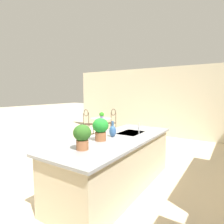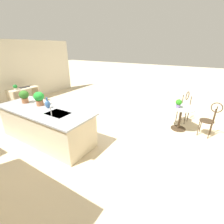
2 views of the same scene
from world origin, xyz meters
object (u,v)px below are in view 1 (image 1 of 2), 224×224
at_px(potted_plant_counter_far, 82,135).
at_px(chair_near_window, 88,121).
at_px(bistro_table, 101,126).
at_px(potted_plant_counter_near, 101,128).
at_px(vase_on_counter, 113,131).
at_px(chair_by_island, 112,120).
at_px(potted_plant_on_table, 102,115).

bearing_deg(potted_plant_counter_far, chair_near_window, -140.41).
bearing_deg(bistro_table, chair_near_window, -90.46).
bearing_deg(potted_plant_counter_near, vase_on_counter, 177.35).
distance_m(potted_plant_counter_near, vase_on_counter, 0.37).
bearing_deg(chair_by_island, bistro_table, -0.22).
distance_m(potted_plant_on_table, potted_plant_counter_near, 3.95).
xyz_separation_m(chair_near_window, potted_plant_counter_near, (3.30, 3.09, 0.56)).
bearing_deg(potted_plant_counter_far, potted_plant_counter_near, -171.09).
distance_m(chair_near_window, potted_plant_counter_near, 4.56).
xyz_separation_m(chair_by_island, potted_plant_on_table, (0.86, 0.10, 0.31)).
bearing_deg(bistro_table, potted_plant_on_table, 46.96).
relative_size(chair_by_island, potted_plant_counter_near, 2.74).
xyz_separation_m(chair_near_window, potted_plant_counter_far, (3.85, 3.18, 0.55)).
bearing_deg(vase_on_counter, potted_plant_on_table, -140.73).
distance_m(chair_near_window, vase_on_counter, 4.31).
xyz_separation_m(chair_near_window, chair_by_island, (-0.76, 0.68, 0.00)).
height_order(potted_plant_on_table, potted_plant_counter_near, potted_plant_counter_near).
height_order(potted_plant_counter_far, vase_on_counter, potted_plant_counter_far).
distance_m(potted_plant_counter_far, vase_on_counter, 0.91).
distance_m(bistro_table, vase_on_counter, 3.86).
bearing_deg(potted_plant_counter_near, potted_plant_counter_far, 8.91).
relative_size(potted_plant_on_table, vase_on_counter, 0.88).
height_order(potted_plant_on_table, vase_on_counter, vase_on_counter).
bearing_deg(potted_plant_counter_far, chair_by_island, -151.55).
relative_size(chair_near_window, potted_plant_counter_near, 2.74).
bearing_deg(potted_plant_counter_near, potted_plant_on_table, -144.14).
bearing_deg(potted_plant_counter_far, potted_plant_on_table, -147.39).
bearing_deg(chair_near_window, potted_plant_on_table, 82.66).
distance_m(chair_near_window, chair_by_island, 1.02).
bearing_deg(potted_plant_counter_near, chair_by_island, -149.29).
bearing_deg(chair_by_island, potted_plant_counter_near, 30.71).
bearing_deg(bistro_table, chair_by_island, 179.78).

